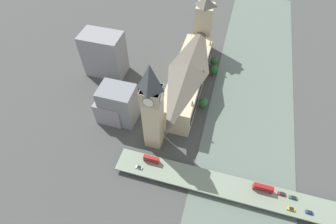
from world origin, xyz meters
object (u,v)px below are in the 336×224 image
Objects in this scene: clock_tower at (152,107)px; victoria_tower at (203,26)px; double_decker_bus_rear at (263,188)px; car_northbound_mid at (139,167)px; road_bridge at (243,191)px; double_decker_bus_mid at (151,159)px; car_northbound_tail at (293,198)px; car_southbound_mid at (309,212)px; parliament_hall at (188,78)px; car_southbound_lead at (291,209)px; car_northbound_lead at (282,194)px.

victoria_tower is at bearing -95.27° from clock_tower.
double_decker_bus_rear is 74.23m from car_northbound_mid.
road_bridge is 15.54× the size of double_decker_bus_mid.
car_northbound_tail is at bearing -176.15° from car_northbound_mid.
car_northbound_mid is (2.42, 23.83, -31.13)m from clock_tower.
car_northbound_mid is 1.08× the size of car_southbound_mid.
car_northbound_mid is (12.47, 132.92, -19.82)m from victoria_tower.
double_decker_bus_mid is at bearing 101.42° from clock_tower.
clock_tower reaches higher than victoria_tower.
parliament_hall is 78.96m from car_northbound_mid.
road_bridge is 11.46m from double_decker_bus_rear.
car_northbound_mid is at bearing -0.05° from car_southbound_mid.
car_southbound_lead is at bearing 164.22° from clock_tower.
double_decker_bus_mid is 2.18× the size of car_northbound_lead.
victoria_tower reaches higher than car_northbound_lead.
double_decker_bus_mid is (57.66, -3.63, 3.42)m from road_bridge.
parliament_hall is 21.96× the size of car_southbound_mid.
double_decker_bus_mid reaches higher than car_southbound_lead.
victoria_tower is 11.59× the size of car_northbound_lead.
victoria_tower is at bearing -95.36° from car_northbound_mid.
car_northbound_tail is 7.14m from car_southbound_lead.
double_decker_bus_mid is at bearing 84.66° from parliament_hall.
parliament_hall is 0.57× the size of road_bridge.
victoria_tower is 160.24m from car_southbound_mid.
parliament_hall reaches higher than car_southbound_lead.
car_northbound_lead is (-79.01, -0.05, -1.85)m from double_decker_bus_mid.
clock_tower is 72.40m from road_bridge.
car_northbound_lead reaches higher than car_southbound_mid.
road_bridge is at bearing 124.40° from parliament_hall.
clock_tower is at bearing -18.86° from road_bridge.
parliament_hall is 1.66× the size of victoria_tower.
double_decker_bus_mid is at bearing -0.30° from car_northbound_tail.
parliament_hall is 116.92m from car_southbound_mid.
car_southbound_mid is (-93.69, 6.65, -1.95)m from double_decker_bus_mid.
car_southbound_lead is (-89.93, 0.90, -0.02)m from car_northbound_mid.
clock_tower is 79.18m from double_decker_bus_rear.
double_decker_bus_mid is 2.34× the size of car_southbound_lead.
parliament_hall reaches higher than road_bridge.
victoria_tower is 5.32× the size of double_decker_bus_mid.
clock_tower reaches higher than double_decker_bus_rear.
car_northbound_tail is at bearing -100.20° from car_southbound_lead.
double_decker_bus_mid reaches higher than car_northbound_mid.
car_northbound_lead is 16.14m from car_southbound_mid.
car_northbound_lead is (-82.50, 17.21, -31.08)m from clock_tower.
double_decker_bus_mid is 2.31× the size of car_northbound_mid.
car_northbound_lead is 9.04m from car_southbound_lead.
car_southbound_lead is at bearing 79.80° from car_northbound_tail.
car_southbound_lead is (-77.39, 78.37, -8.65)m from parliament_hall.
double_decker_bus_mid is at bearing -5.08° from car_southbound_lead.
clock_tower is 89.82m from car_northbound_lead.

